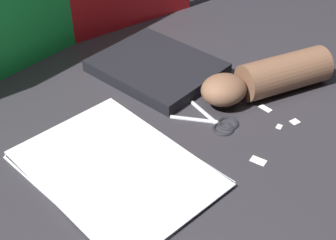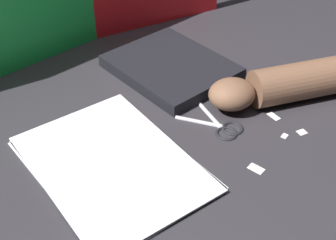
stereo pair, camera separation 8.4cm
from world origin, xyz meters
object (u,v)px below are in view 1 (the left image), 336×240
(book_closed, at_px, (157,67))
(scissors, at_px, (216,121))
(hand_forearm, at_px, (268,78))
(paper_stack, at_px, (116,168))

(book_closed, relative_size, scissors, 1.93)
(scissors, bearing_deg, hand_forearm, -5.29)
(book_closed, height_order, scissors, book_closed)
(paper_stack, xyz_separation_m, hand_forearm, (0.38, -0.06, 0.04))
(scissors, distance_m, hand_forearm, 0.16)
(paper_stack, xyz_separation_m, book_closed, (0.28, 0.17, 0.01))
(paper_stack, bearing_deg, hand_forearm, -8.51)
(paper_stack, bearing_deg, scissors, -10.67)
(book_closed, xyz_separation_m, scissors, (-0.05, -0.22, -0.01))
(paper_stack, relative_size, book_closed, 1.31)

